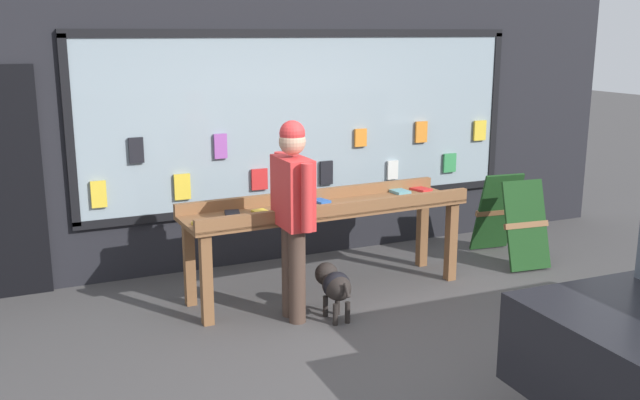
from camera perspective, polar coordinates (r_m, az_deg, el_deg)
name	(u,v)px	position (r m, az deg, el deg)	size (l,w,h in m)	color
ground_plane	(390,340)	(5.75, 5.62, -11.09)	(40.00, 40.00, 0.00)	#474444
shopfront_facade	(276,98)	(7.43, -3.52, 8.11)	(8.39, 0.29, 3.45)	black
display_table_main	(327,215)	(6.51, 0.53, -1.18)	(2.69, 0.75, 0.92)	brown
person_browsing	(293,206)	(5.83, -2.18, -0.44)	(0.22, 0.67, 1.69)	#4C382D
small_dog	(334,284)	(6.04, 1.15, -6.76)	(0.24, 0.55, 0.44)	black
sandwich_board_sign	(511,218)	(7.76, 15.02, -1.43)	(0.56, 0.90, 0.88)	#193F19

